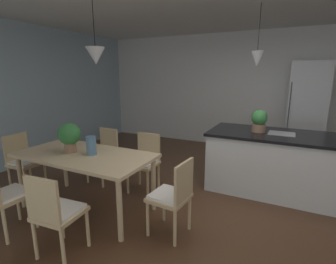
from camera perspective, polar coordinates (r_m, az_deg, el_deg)
ground_plane at (r=3.47m, az=13.26°, el=-17.97°), size 10.00×8.40×0.04m
wall_back_kitchen at (r=6.23m, az=20.96°, el=8.52°), size 10.00×0.12×2.70m
window_wall_left_glazing at (r=5.52m, az=-31.75°, el=6.98°), size 0.06×8.40×2.70m
dining_table at (r=3.39m, az=-18.40°, el=-5.90°), size 1.76×0.88×0.76m
chair_kitchen_end at (r=2.79m, az=1.16°, el=-14.10°), size 0.43×0.43×0.87m
chair_window_end at (r=4.40m, az=-30.01°, el=-5.61°), size 0.42×0.42×0.87m
chair_far_left at (r=4.27m, az=-14.39°, el=-4.72°), size 0.43×0.43×0.87m
chair_near_right at (r=2.71m, az=-24.18°, el=-16.25°), size 0.43×0.43×0.87m
chair_near_left at (r=3.32m, az=-33.26°, el=-11.78°), size 0.42×0.42×0.87m
chair_far_right at (r=3.83m, az=-5.31°, el=-6.45°), size 0.41×0.41×0.87m
kitchen_island at (r=4.11m, az=23.32°, el=-6.31°), size 1.97×0.97×0.91m
refrigerator at (r=5.84m, az=28.90°, el=4.03°), size 0.71×0.67×2.00m
pendant_over_table at (r=3.23m, az=-16.15°, el=16.33°), size 0.23×0.23×0.84m
pendant_over_island_main at (r=3.94m, az=19.61°, el=15.42°), size 0.17×0.17×0.85m
potted_plant_on_island at (r=3.98m, az=20.03°, el=2.49°), size 0.23×0.23×0.33m
potted_plant_on_table at (r=3.43m, az=-21.51°, el=-0.70°), size 0.28×0.28×0.39m
vase_on_dining_table at (r=3.27m, az=-17.05°, el=-2.96°), size 0.12×0.12×0.24m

